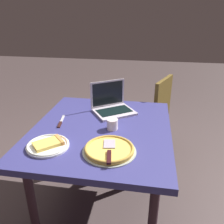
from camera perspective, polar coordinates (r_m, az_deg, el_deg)
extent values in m
plane|color=#493B3A|center=(2.10, -2.20, -21.63)|extent=(12.00, 12.00, 0.00)
cube|color=navy|center=(1.67, -2.58, -4.49)|extent=(1.10, 0.97, 0.04)
cylinder|color=#35222A|center=(1.56, 9.98, -24.44)|extent=(0.06, 0.06, 0.68)
cylinder|color=#35222A|center=(2.16, 10.14, -8.82)|extent=(0.06, 0.06, 0.68)
cylinder|color=#35222A|center=(1.71, -19.12, -20.24)|extent=(0.06, 0.06, 0.68)
cylinder|color=#35222A|center=(2.28, -10.09, -7.03)|extent=(0.06, 0.06, 0.68)
cube|color=silver|center=(1.88, 0.55, 0.02)|extent=(0.37, 0.39, 0.02)
cube|color=black|center=(1.88, 0.55, 0.31)|extent=(0.28, 0.31, 0.00)
cube|color=silver|center=(1.95, -1.06, 4.59)|extent=(0.18, 0.25, 0.22)
cube|color=black|center=(1.94, -1.03, 4.56)|extent=(0.16, 0.23, 0.19)
cylinder|color=white|center=(1.49, -15.47, -8.04)|extent=(0.26, 0.26, 0.01)
torus|color=silver|center=(1.48, -15.51, -7.71)|extent=(0.25, 0.25, 0.01)
cube|color=#DCB651|center=(1.48, -15.54, -7.48)|extent=(0.19, 0.20, 0.02)
cube|color=#D18842|center=(1.50, -12.72, -6.70)|extent=(0.10, 0.09, 0.03)
cylinder|color=#A0A8A0|center=(1.39, -0.65, -9.59)|extent=(0.32, 0.32, 0.01)
cylinder|color=#EAC052|center=(1.39, -0.65, -9.19)|extent=(0.29, 0.29, 0.02)
torus|color=gold|center=(1.38, -0.65, -8.90)|extent=(0.30, 0.30, 0.02)
cube|color=#B1A5B3|center=(1.42, -0.63, -7.79)|extent=(0.11, 0.08, 0.00)
cube|color=black|center=(1.30, -0.73, -11.00)|extent=(0.13, 0.04, 0.01)
cube|color=#B9B9C2|center=(1.81, -12.18, -1.86)|extent=(0.16, 0.05, 0.00)
cube|color=black|center=(1.73, -12.73, -3.05)|extent=(0.09, 0.03, 0.01)
cylinder|color=white|center=(1.62, 0.08, -3.01)|extent=(0.08, 0.08, 0.08)
cylinder|color=#4D280F|center=(1.61, 0.08, -2.33)|extent=(0.07, 0.07, 0.00)
cube|color=brown|center=(2.55, 7.90, -0.78)|extent=(0.55, 0.55, 0.04)
cube|color=brown|center=(2.40, 12.39, 3.18)|extent=(0.38, 0.18, 0.42)
cylinder|color=brown|center=(2.88, 5.75, -2.76)|extent=(0.03, 0.03, 0.42)
cylinder|color=brown|center=(2.58, 1.98, -6.02)|extent=(0.03, 0.03, 0.42)
cylinder|color=brown|center=(2.76, 12.89, -4.58)|extent=(0.03, 0.03, 0.42)
cylinder|color=brown|center=(2.44, 9.84, -8.28)|extent=(0.03, 0.03, 0.42)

